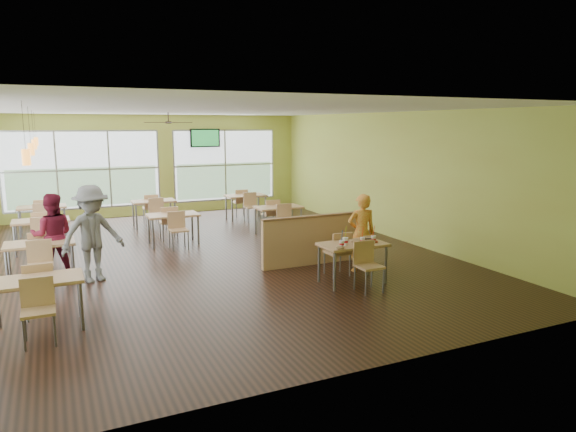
{
  "coord_description": "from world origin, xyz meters",
  "views": [
    {
      "loc": [
        -2.92,
        -10.78,
        2.88
      ],
      "look_at": [
        1.46,
        -1.35,
        1.03
      ],
      "focal_mm": 32.0,
      "sensor_mm": 36.0,
      "label": 1
    }
  ],
  "objects_px": {
    "half_wall_divider": "(315,239)",
    "food_basket": "(369,238)",
    "man_plaid": "(361,233)",
    "main_table": "(353,250)"
  },
  "relations": [
    {
      "from": "half_wall_divider",
      "to": "food_basket",
      "type": "bearing_deg",
      "value": -71.54
    },
    {
      "from": "main_table",
      "to": "man_plaid",
      "type": "xyz_separation_m",
      "value": [
        0.56,
        0.58,
        0.15
      ]
    },
    {
      "from": "man_plaid",
      "to": "main_table",
      "type": "bearing_deg",
      "value": 57.24
    },
    {
      "from": "half_wall_divider",
      "to": "food_basket",
      "type": "height_order",
      "value": "half_wall_divider"
    },
    {
      "from": "main_table",
      "to": "food_basket",
      "type": "bearing_deg",
      "value": 17.18
    },
    {
      "from": "man_plaid",
      "to": "half_wall_divider",
      "type": "bearing_deg",
      "value": -45.87
    },
    {
      "from": "man_plaid",
      "to": "food_basket",
      "type": "height_order",
      "value": "man_plaid"
    },
    {
      "from": "half_wall_divider",
      "to": "main_table",
      "type": "bearing_deg",
      "value": -90.0
    },
    {
      "from": "main_table",
      "to": "man_plaid",
      "type": "height_order",
      "value": "man_plaid"
    },
    {
      "from": "half_wall_divider",
      "to": "food_basket",
      "type": "distance_m",
      "value": 1.41
    }
  ]
}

